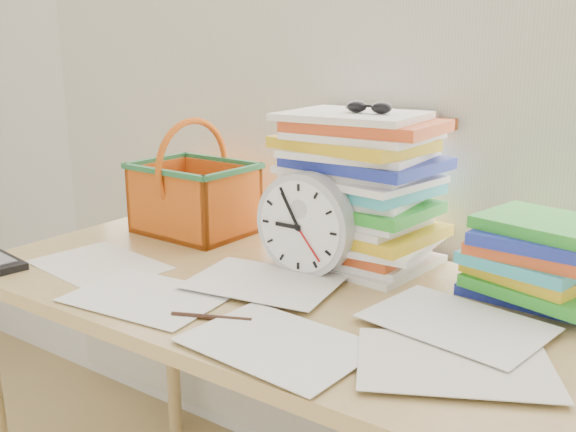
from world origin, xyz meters
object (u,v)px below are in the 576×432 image
Objects in this scene: paper_stack at (358,189)px; book_stack at (536,260)px; clock at (305,225)px; basket at (194,178)px; desk at (282,318)px.

book_stack is at bearing -1.96° from paper_stack.
clock is 0.47m from book_stack.
basket is at bearing -178.65° from book_stack.
basket is (-0.42, 0.19, 0.22)m from desk.
paper_stack is at bearing 178.04° from book_stack.
basket is at bearing -175.85° from paper_stack.
basket is at bearing 165.53° from clock.
paper_stack reaches higher than basket.
basket reaches higher than clock.
basket reaches higher than desk.
book_stack is 0.93× the size of basket.
book_stack is (0.40, -0.01, -0.09)m from paper_stack.
clock is at bearing 87.91° from desk.
clock reaches higher than desk.
paper_stack is at bearing 77.40° from desk.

